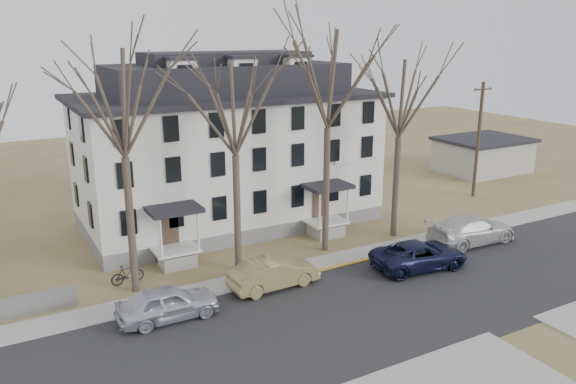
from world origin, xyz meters
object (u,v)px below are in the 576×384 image
boarding_house (228,149)px  bicycle_left (169,258)px  tree_far_left (120,96)px  tree_center (328,72)px  car_silver (168,304)px  car_white (471,230)px  tree_mid_left (234,104)px  car_tan (274,274)px  tree_mid_right (401,93)px  car_navy (419,256)px  bicycle_right (128,275)px  utility_pole_far (478,139)px

boarding_house → bicycle_left: boarding_house is taller
tree_far_left → tree_center: bearing=0.0°
car_silver → car_white: size_ratio=0.78×
tree_mid_left → tree_center: tree_center is taller
tree_center → car_tan: size_ratio=2.94×
tree_mid_right → car_white: bearing=-46.4°
tree_far_left → car_white: 23.27m
car_tan → tree_mid_right: bearing=-75.8°
car_tan → tree_center: bearing=-61.3°
tree_mid_right → boarding_house: bearing=136.2°
tree_far_left → car_navy: (15.23, -5.08, -9.55)m
tree_center → bicycle_left: tree_center is taller
car_silver → bicycle_right: car_silver is taller
tree_mid_right → utility_pole_far: bearing=19.3°
tree_mid_left → car_silver: size_ratio=2.62×
bicycle_left → car_white: bearing=-89.7°
tree_center → tree_mid_right: (5.50, 0.00, -1.48)m
car_tan → car_navy: car_tan is taller
boarding_house → tree_mid_left: (-3.00, -8.15, 4.22)m
bicycle_right → tree_mid_left: bearing=-104.1°
bicycle_right → tree_mid_right: bearing=-97.9°
tree_mid_left → tree_mid_right: (11.50, 0.00, 0.00)m
boarding_house → car_white: 17.37m
tree_far_left → bicycle_right: tree_far_left is taller
utility_pole_far → bicycle_right: utility_pole_far is taller
tree_center → car_navy: size_ratio=2.56×
tree_far_left → car_silver: tree_far_left is taller
car_navy → car_white: size_ratio=0.92×
car_navy → bicycle_right: car_navy is taller
utility_pole_far → car_tan: size_ratio=1.90×
boarding_house → car_silver: 15.38m
car_silver → tree_mid_left: bearing=-53.6°
boarding_house → tree_mid_right: tree_mid_right is taller
boarding_house → tree_far_left: tree_far_left is taller
boarding_house → tree_far_left: bearing=-137.8°
utility_pole_far → car_navy: 17.51m
bicycle_right → boarding_house: bearing=-56.7°
tree_mid_left → tree_center: (6.00, 0.00, 1.48)m
tree_mid_right → car_white: size_ratio=2.04×
tree_mid_right → bicycle_left: 17.64m
car_navy → bicycle_left: bearing=66.1°
bicycle_left → tree_mid_left: bearing=-108.7°
bicycle_right → car_navy: bearing=-116.2°
car_navy → tree_mid_left: bearing=68.6°
boarding_house → tree_mid_right: 12.51m
car_tan → car_silver: bearing=93.3°
tree_far_left → car_tan: bearing=-26.3°
car_silver → car_tan: size_ratio=0.97×
tree_far_left → car_silver: 10.29m
car_navy → bicycle_left: size_ratio=3.62×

